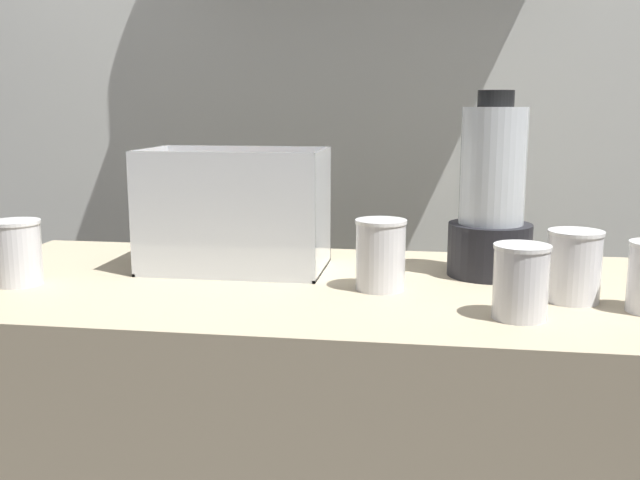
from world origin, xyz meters
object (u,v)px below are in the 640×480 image
object	(u,v)px
juice_cup_carrot_right	(574,271)
juice_cup_carrot_left	(380,259)
blender_pitcher	(491,202)
carrot_display_bin	(236,232)
juice_cup_beet_far_left	(17,255)
juice_cup_orange_middle	(521,285)

from	to	relation	value
juice_cup_carrot_right	juice_cup_carrot_left	bearing A→B (deg)	174.53
blender_pitcher	juice_cup_carrot_left	world-z (taller)	blender_pitcher
carrot_display_bin	juice_cup_beet_far_left	bearing A→B (deg)	-152.73
blender_pitcher	juice_cup_carrot_right	xyz separation A→B (m)	(0.12, -0.17, -0.09)
carrot_display_bin	juice_cup_carrot_right	world-z (taller)	carrot_display_bin
juice_cup_beet_far_left	juice_cup_carrot_right	distance (m)	0.97
juice_cup_beet_far_left	juice_cup_carrot_left	distance (m)	0.65
blender_pitcher	juice_cup_beet_far_left	size ratio (longest dim) A/B	2.96
carrot_display_bin	juice_cup_beet_far_left	distance (m)	0.40
blender_pitcher	juice_cup_carrot_right	size ratio (longest dim) A/B	2.92
juice_cup_beet_far_left	juice_cup_carrot_left	size ratio (longest dim) A/B	0.94
blender_pitcher	juice_cup_orange_middle	xyz separation A→B (m)	(0.03, -0.28, -0.09)
juice_cup_orange_middle	juice_cup_carrot_right	size ratio (longest dim) A/B	0.96
juice_cup_beet_far_left	juice_cup_carrot_left	xyz separation A→B (m)	(0.65, 0.06, 0.00)
carrot_display_bin	juice_cup_carrot_right	size ratio (longest dim) A/B	2.95
carrot_display_bin	juice_cup_carrot_right	bearing A→B (deg)	-13.91
blender_pitcher	juice_cup_carrot_right	distance (m)	0.23
juice_cup_orange_middle	juice_cup_carrot_right	distance (m)	0.15
juice_cup_carrot_left	juice_cup_orange_middle	xyz separation A→B (m)	(0.22, -0.14, -0.00)
blender_pitcher	juice_cup_orange_middle	world-z (taller)	blender_pitcher
juice_cup_beet_far_left	juice_cup_carrot_right	bearing A→B (deg)	1.91
blender_pitcher	juice_cup_beet_far_left	xyz separation A→B (m)	(-0.85, -0.20, -0.09)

